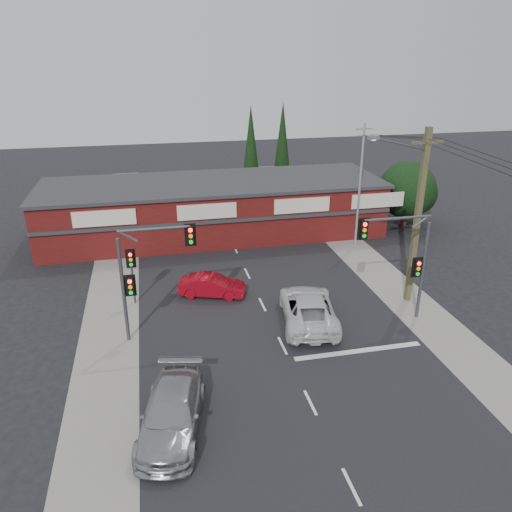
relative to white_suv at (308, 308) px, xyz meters
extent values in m
plane|color=black|center=(-1.97, -1.79, -0.83)|extent=(120.00, 120.00, 0.00)
cube|color=black|center=(-1.97, 3.21, -0.82)|extent=(14.00, 70.00, 0.01)
cube|color=gray|center=(-10.47, 3.21, -0.82)|extent=(3.00, 70.00, 0.02)
cube|color=gray|center=(6.53, 3.21, -0.82)|extent=(3.00, 70.00, 0.02)
cube|color=silver|center=(1.53, -3.29, -0.81)|extent=(6.50, 0.35, 0.01)
imported|color=silver|center=(0.00, 0.00, 0.00)|extent=(3.77, 6.34, 1.65)
imported|color=#9A9C9F|center=(-7.68, -6.80, -0.04)|extent=(3.33, 5.79, 1.58)
imported|color=maroon|center=(-4.64, 4.22, -0.18)|extent=(4.16, 2.56, 1.30)
cube|color=silver|center=(-1.97, -10.91, -0.81)|extent=(0.12, 1.60, 0.01)
cube|color=silver|center=(-1.97, -6.47, -0.81)|extent=(0.12, 1.60, 0.01)
cube|color=silver|center=(-1.97, -2.02, -0.81)|extent=(0.12, 1.60, 0.01)
cube|color=silver|center=(-1.97, 2.42, -0.81)|extent=(0.12, 1.60, 0.01)
cube|color=silver|center=(-1.97, 6.86, -0.81)|extent=(0.12, 1.60, 0.01)
cube|color=silver|center=(-1.97, 11.30, -0.81)|extent=(0.12, 1.60, 0.01)
cube|color=silver|center=(-1.97, 15.74, -0.81)|extent=(0.12, 1.60, 0.01)
cube|color=silver|center=(-1.97, 20.18, -0.81)|extent=(0.12, 1.60, 0.01)
cube|color=silver|center=(-1.97, 24.62, -0.81)|extent=(0.12, 1.60, 0.01)
cube|color=#4A0F0E|center=(-2.97, 15.21, 1.17)|extent=(26.00, 8.00, 4.00)
cube|color=#2D2D30|center=(-2.97, 15.21, 3.27)|extent=(26.40, 8.40, 0.25)
cube|color=beige|center=(-10.97, 11.16, 2.27)|extent=(4.20, 0.12, 1.10)
cube|color=beige|center=(-3.97, 11.16, 2.27)|extent=(4.20, 0.12, 1.10)
cube|color=beige|center=(3.03, 11.16, 2.27)|extent=(4.20, 0.12, 1.10)
cube|color=beige|center=(9.03, 11.16, 2.27)|extent=(4.20, 0.12, 1.10)
cube|color=#2D2D30|center=(-2.97, 11.11, 1.47)|extent=(26.00, 0.15, 0.25)
cylinder|color=#2D2116|center=(12.53, 13.21, 0.07)|extent=(0.50, 0.50, 1.80)
sphere|color=black|center=(12.53, 13.21, 2.37)|extent=(4.60, 4.60, 4.60)
sphere|color=black|center=(14.03, 14.21, 1.67)|extent=(3.40, 3.40, 3.40)
sphere|color=black|center=(11.23, 14.61, 1.47)|extent=(2.80, 2.80, 2.80)
cylinder|color=#2D2116|center=(1.53, 22.21, 0.17)|extent=(0.24, 0.24, 2.00)
cone|color=black|center=(1.53, 22.21, 4.67)|extent=(1.80, 1.80, 7.50)
cylinder|color=#2D2116|center=(5.03, 24.21, 0.17)|extent=(0.24, 0.24, 2.00)
cone|color=black|center=(5.03, 24.21, 4.67)|extent=(1.80, 1.80, 7.50)
cylinder|color=#47494C|center=(-9.47, 0.21, 1.92)|extent=(0.18, 0.18, 5.50)
cylinder|color=#47494C|center=(-7.77, 0.21, 5.02)|extent=(3.40, 0.14, 0.14)
cylinder|color=#47494C|center=(-8.96, 0.21, 4.72)|extent=(0.82, 0.14, 0.63)
cube|color=black|center=(-6.07, 0.21, 4.57)|extent=(0.32, 0.22, 0.95)
cube|color=black|center=(-6.07, 0.28, 4.57)|extent=(0.55, 0.04, 1.15)
cylinder|color=#FF0C07|center=(-6.07, 0.08, 4.87)|extent=(0.20, 0.06, 0.20)
cylinder|color=orange|center=(-6.07, 0.08, 4.57)|extent=(0.20, 0.06, 0.20)
cylinder|color=#0CE526|center=(-6.07, 0.08, 4.27)|extent=(0.20, 0.06, 0.20)
cube|color=black|center=(-9.12, 0.21, 2.17)|extent=(0.32, 0.22, 0.95)
cube|color=black|center=(-9.12, 0.28, 2.17)|extent=(0.55, 0.04, 1.15)
cylinder|color=#FF0C07|center=(-9.12, 0.08, 2.47)|extent=(0.20, 0.06, 0.20)
cylinder|color=orange|center=(-9.12, 0.08, 2.17)|extent=(0.20, 0.06, 0.20)
cylinder|color=#0CE526|center=(-9.12, 0.08, 1.87)|extent=(0.20, 0.06, 0.20)
cylinder|color=#47494C|center=(6.03, -0.79, 1.92)|extent=(0.18, 0.18, 5.50)
cylinder|color=#47494C|center=(4.23, -0.79, 5.02)|extent=(3.60, 0.14, 0.14)
cylinder|color=#47494C|center=(5.49, -0.79, 4.72)|extent=(0.82, 0.14, 0.63)
cube|color=black|center=(2.43, -0.79, 4.57)|extent=(0.32, 0.22, 0.95)
cube|color=black|center=(2.43, -0.72, 4.57)|extent=(0.55, 0.04, 1.15)
cylinder|color=#FF0C07|center=(2.43, -0.92, 4.87)|extent=(0.20, 0.06, 0.20)
cylinder|color=orange|center=(2.43, -0.92, 4.57)|extent=(0.20, 0.06, 0.20)
cylinder|color=#0CE526|center=(2.43, -0.92, 4.27)|extent=(0.20, 0.06, 0.20)
cube|color=black|center=(5.68, -0.79, 2.17)|extent=(0.32, 0.22, 0.95)
cube|color=black|center=(5.68, -0.72, 2.17)|extent=(0.55, 0.04, 1.15)
cylinder|color=#FF0C07|center=(5.68, -0.92, 2.47)|extent=(0.20, 0.06, 0.20)
cylinder|color=orange|center=(5.68, -0.92, 2.17)|extent=(0.20, 0.06, 0.20)
cylinder|color=#0CE526|center=(5.68, -0.92, 1.87)|extent=(0.20, 0.06, 0.20)
cylinder|color=#47494C|center=(-9.17, 4.21, 0.67)|extent=(0.12, 0.12, 3.00)
cube|color=black|center=(-9.17, 4.21, 1.97)|extent=(0.32, 0.22, 0.95)
cube|color=black|center=(-9.17, 4.28, 1.97)|extent=(0.55, 0.04, 1.15)
cylinder|color=#FF0C07|center=(-9.17, 4.08, 2.27)|extent=(0.20, 0.06, 0.20)
cylinder|color=orange|center=(-9.17, 4.08, 1.97)|extent=(0.20, 0.06, 0.20)
cylinder|color=#0CE526|center=(-9.17, 4.08, 1.67)|extent=(0.20, 0.06, 0.20)
cube|color=brown|center=(6.53, 1.21, 4.17)|extent=(0.30, 0.30, 10.00)
cube|color=brown|center=(6.53, 1.21, 8.37)|extent=(1.80, 0.14, 0.14)
cylinder|color=#47494C|center=(4.93, 1.06, 8.37)|extent=(3.23, 0.39, 0.89)
cube|color=slate|center=(3.33, 0.91, 8.77)|extent=(0.55, 0.25, 0.18)
cylinder|color=silver|center=(3.33, 0.91, 8.67)|extent=(0.28, 0.28, 0.05)
cylinder|color=gray|center=(7.03, 10.21, 3.67)|extent=(0.16, 0.16, 9.00)
cube|color=gray|center=(7.03, 10.21, 7.77)|extent=(1.20, 0.10, 0.10)
cylinder|color=black|center=(6.19, 5.71, 7.97)|extent=(0.73, 9.01, 1.22)
cylinder|color=black|center=(6.78, 5.71, 7.97)|extent=(0.52, 9.00, 1.22)
cylinder|color=black|center=(7.38, 5.71, 7.97)|extent=(0.31, 9.00, 1.22)
camera|label=1|loc=(-7.82, -22.49, 12.84)|focal=35.00mm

